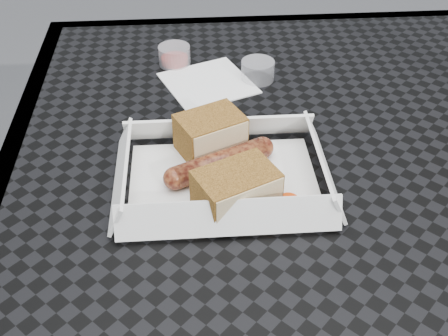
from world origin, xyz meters
name	(u,v)px	position (x,y,z in m)	size (l,w,h in m)	color
patio_table	(307,188)	(0.00, 0.00, 0.67)	(0.80, 0.80, 0.74)	black
food_tray	(223,181)	(-0.12, -0.07, 0.75)	(0.22, 0.15, 0.00)	white
bratwurst	(220,163)	(-0.12, -0.05, 0.76)	(0.14, 0.08, 0.03)	brown
bread_near	(210,133)	(-0.13, -0.01, 0.77)	(0.08, 0.06, 0.05)	brown
bread_far	(236,189)	(-0.11, -0.11, 0.77)	(0.09, 0.06, 0.04)	brown
veg_garnish	(283,202)	(-0.06, -0.11, 0.75)	(0.03, 0.03, 0.00)	#D93E09
napkin	(208,83)	(-0.13, 0.16, 0.75)	(0.12, 0.12, 0.00)	white
condiment_cup_sauce	(174,55)	(-0.18, 0.23, 0.76)	(0.05, 0.05, 0.03)	maroon
condiment_cup_empty	(258,70)	(-0.05, 0.17, 0.76)	(0.05, 0.05, 0.03)	silver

